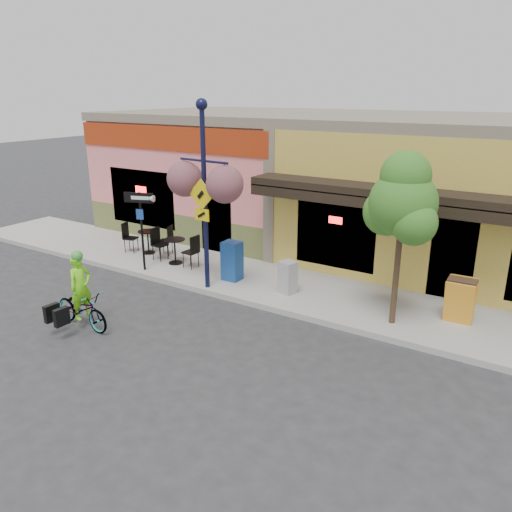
{
  "coord_description": "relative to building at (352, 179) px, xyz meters",
  "views": [
    {
      "loc": [
        6.57,
        -9.33,
        5.27
      ],
      "look_at": [
        0.37,
        0.5,
        1.4
      ],
      "focal_mm": 35.0,
      "sensor_mm": 36.0,
      "label": 1
    }
  ],
  "objects": [
    {
      "name": "ground",
      "position": [
        0.0,
        -7.5,
        -2.25
      ],
      "size": [
        90.0,
        90.0,
        0.0
      ],
      "primitive_type": "plane",
      "color": "#2D2D30",
      "rests_on": "ground"
    },
    {
      "name": "sidewalk",
      "position": [
        0.0,
        -5.5,
        -2.17
      ],
      "size": [
        24.0,
        3.0,
        0.15
      ],
      "primitive_type": "cube",
      "color": "#9E9B93",
      "rests_on": "ground"
    },
    {
      "name": "curb",
      "position": [
        0.0,
        -6.95,
        -2.17
      ],
      "size": [
        24.0,
        0.12,
        0.15
      ],
      "primitive_type": "cube",
      "color": "#A8A59E",
      "rests_on": "ground"
    },
    {
      "name": "building",
      "position": [
        0.0,
        0.0,
        0.0
      ],
      "size": [
        18.2,
        8.2,
        4.5
      ],
      "primitive_type": null,
      "color": "#F5797B",
      "rests_on": "ground"
    },
    {
      "name": "bicycle",
      "position": [
        -2.5,
        -10.03,
        -1.8
      ],
      "size": [
        1.75,
        0.68,
        0.9
      ],
      "primitive_type": "imported",
      "rotation": [
        0.0,
        0.0,
        1.52
      ],
      "color": "maroon",
      "rests_on": "ground"
    },
    {
      "name": "cyclist_rider",
      "position": [
        -2.45,
        -10.03,
        -1.49
      ],
      "size": [
        0.39,
        0.57,
        1.52
      ],
      "primitive_type": "imported",
      "rotation": [
        0.0,
        0.0,
        1.52
      ],
      "color": "#78F119",
      "rests_on": "ground"
    },
    {
      "name": "lamp_post",
      "position": [
        -1.33,
        -6.79,
        0.38
      ],
      "size": [
        1.62,
        0.74,
        4.95
      ],
      "primitive_type": null,
      "rotation": [
        0.0,
        0.0,
        -0.07
      ],
      "color": "#121538",
      "rests_on": "sidewalk"
    },
    {
      "name": "one_way_sign",
      "position": [
        -3.77,
        -6.7,
        -0.92
      ],
      "size": [
        0.92,
        0.48,
        2.35
      ],
      "primitive_type": null,
      "rotation": [
        0.0,
        0.0,
        0.34
      ],
      "color": "black",
      "rests_on": "sidewalk"
    },
    {
      "name": "cafe_set_left",
      "position": [
        -4.8,
        -5.45,
        -1.6
      ],
      "size": [
        1.83,
        1.28,
        1.0
      ],
      "primitive_type": null,
      "rotation": [
        0.0,
        0.0,
        0.3
      ],
      "color": "black",
      "rests_on": "sidewalk"
    },
    {
      "name": "cafe_set_right",
      "position": [
        -3.37,
        -5.76,
        -1.59
      ],
      "size": [
        1.75,
        0.93,
        1.03
      ],
      "primitive_type": null,
      "rotation": [
        0.0,
        0.0,
        -0.04
      ],
      "color": "black",
      "rests_on": "sidewalk"
    },
    {
      "name": "newspaper_box_blue",
      "position": [
        -1.09,
        -5.95,
        -1.55
      ],
      "size": [
        0.5,
        0.45,
        1.11
      ],
      "primitive_type": null,
      "rotation": [
        0.0,
        0.0,
        0.01
      ],
      "color": "#17448F",
      "rests_on": "sidewalk"
    },
    {
      "name": "newspaper_box_grey",
      "position": [
        0.73,
        -6.0,
        -1.66
      ],
      "size": [
        0.49,
        0.47,
        0.88
      ],
      "primitive_type": null,
      "rotation": [
        0.0,
        0.0,
        -0.27
      ],
      "color": "#9D9D9D",
      "rests_on": "sidewalk"
    },
    {
      "name": "street_tree",
      "position": [
        3.64,
        -6.26,
        -0.1
      ],
      "size": [
        1.91,
        1.91,
        3.99
      ],
      "primitive_type": null,
      "rotation": [
        0.0,
        0.0,
        -0.26
      ],
      "color": "#3D7A26",
      "rests_on": "sidewalk"
    },
    {
      "name": "sandwich_board",
      "position": [
        4.92,
        -5.61,
        -1.57
      ],
      "size": [
        0.65,
        0.49,
        1.06
      ],
      "primitive_type": null,
      "rotation": [
        0.0,
        0.0,
        0.03
      ],
      "color": "orange",
      "rests_on": "sidewalk"
    }
  ]
}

